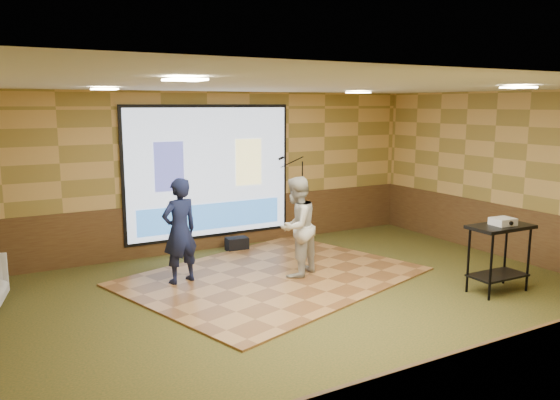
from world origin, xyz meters
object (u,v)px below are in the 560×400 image
projector (503,221)px  dance_floor (273,276)px  mic_stand (300,218)px  projector_screen (210,173)px  player_right (296,227)px  player_left (180,231)px  av_table (500,245)px  duffel_bag (237,244)px

projector → dance_floor: bearing=144.6°
projector → mic_stand: (-1.01, 4.06, -0.58)m
projector_screen → player_right: (0.53, -2.30, -0.64)m
player_left → projector: bearing=133.1°
dance_floor → player_left: player_left is taller
av_table → duffel_bag: av_table is taller
mic_stand → dance_floor: bearing=-124.9°
av_table → mic_stand: bearing=103.6°
dance_floor → duffel_bag: size_ratio=10.78×
mic_stand → projector_screen: bearing=176.9°
player_left → player_right: bearing=148.0°
duffel_bag → player_right: bearing=-85.7°
dance_floor → mic_stand: size_ratio=2.48×
projector_screen → av_table: projector_screen is taller
dance_floor → av_table: (2.59, -2.23, 0.71)m
dance_floor → player_left: 1.68m
projector_screen → player_left: size_ratio=2.03×
projector_screen → av_table: 5.23m
av_table → projector: bearing=-13.7°
player_left → mic_stand: 3.35m
av_table → projector: size_ratio=3.18×
av_table → duffel_bag: bearing=120.8°
player_left → mic_stand: bearing=-168.5°
dance_floor → player_right: size_ratio=2.72×
mic_stand → duffel_bag: size_ratio=4.35×
dance_floor → projector_screen: bearing=95.2°
dance_floor → player_left: (-1.40, 0.42, 0.83)m
av_table → projector_screen: bearing=122.6°
dance_floor → player_left: bearing=163.3°
projector_screen → mic_stand: projector_screen is taller
projector_screen → mic_stand: 2.08m
projector_screen → dance_floor: projector_screen is taller
player_right → projector: size_ratio=5.03×
mic_stand → projector: bearing=-69.5°
player_left → duffel_bag: bearing=-152.6°
projector_screen → dance_floor: 2.59m
player_right → duffel_bag: size_ratio=3.96×
projector_screen → player_right: size_ratio=2.07×
projector_screen → player_left: bearing=-125.1°
projector_screen → mic_stand: size_ratio=1.88×
av_table → mic_stand: (-0.98, 4.05, -0.23)m
player_left → duffel_bag: player_left is taller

